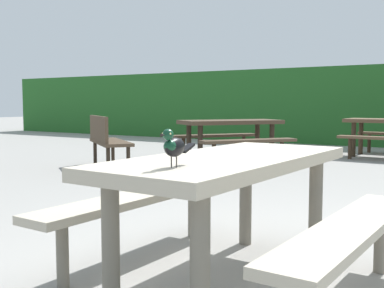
{
  "coord_description": "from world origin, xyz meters",
  "views": [
    {
      "loc": [
        1.18,
        -2.68,
        1.04
      ],
      "look_at": [
        -0.08,
        -0.71,
        0.84
      ],
      "focal_mm": 44.63,
      "sensor_mm": 36.0,
      "label": 1
    }
  ],
  "objects": [
    {
      "name": "picnic_table_foreground",
      "position": [
        -0.11,
        -0.27,
        0.56
      ],
      "size": [
        1.74,
        1.83,
        0.74
      ],
      "color": "#B2A893",
      "rests_on": "ground"
    },
    {
      "name": "ground_plane",
      "position": [
        0.0,
        0.0,
        0.0
      ],
      "size": [
        60.0,
        60.0,
        0.0
      ],
      "primitive_type": "plane",
      "color": "gray"
    },
    {
      "name": "park_bench_side",
      "position": [
        -4.11,
        3.0,
        0.49
      ],
      "size": [
        1.39,
        1.18,
        0.84
      ],
      "color": "#473828",
      "rests_on": "ground"
    },
    {
      "name": "bird_grackle",
      "position": [
        -0.08,
        -0.87,
        0.84
      ],
      "size": [
        0.08,
        0.29,
        0.18
      ],
      "color": "black",
      "rests_on": "picnic_table_foreground"
    },
    {
      "name": "picnic_table_mid_left",
      "position": [
        -2.86,
        4.91,
        0.56
      ],
      "size": [
        2.36,
        2.37,
        0.74
      ],
      "color": "#473828",
      "rests_on": "ground"
    }
  ]
}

